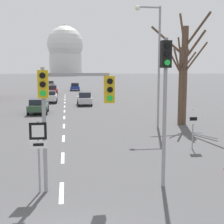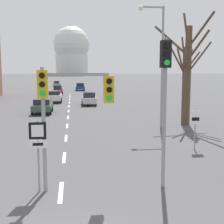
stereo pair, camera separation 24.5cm
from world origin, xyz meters
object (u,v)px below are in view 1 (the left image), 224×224
at_px(traffic_signal_centre_tall, 68,98).
at_px(sedan_distant_centre, 38,106).
at_px(sedan_far_left, 51,84).
at_px(sedan_far_right, 50,96).
at_px(sedan_near_right, 85,99).
at_px(route_sign_post, 38,144).
at_px(sedan_near_left, 75,87).
at_px(sedan_mid_centre, 53,90).
at_px(speed_limit_sign, 193,122).
at_px(traffic_signal_near_right, 165,85).
at_px(street_lamp_right, 155,56).

bearing_deg(traffic_signal_centre_tall, sedan_distant_centre, 97.82).
relative_size(sedan_far_left, sedan_far_right, 0.91).
relative_size(sedan_near_right, sedan_far_right, 0.90).
relative_size(route_sign_post, sedan_near_left, 0.59).
relative_size(sedan_mid_centre, sedan_distant_centre, 1.08).
height_order(speed_limit_sign, sedan_far_left, speed_limit_sign).
distance_m(traffic_signal_centre_tall, sedan_near_right, 28.17).
xyz_separation_m(traffic_signal_centre_tall, sedan_far_left, (-4.09, 74.77, -2.58)).
xyz_separation_m(traffic_signal_near_right, sedan_far_right, (-5.74, 31.97, -2.97)).
bearing_deg(traffic_signal_centre_tall, sedan_near_right, 85.54).
height_order(sedan_far_left, sedan_distant_centre, sedan_far_left).
relative_size(sedan_near_left, sedan_distant_centre, 1.04).
bearing_deg(sedan_mid_centre, route_sign_post, -88.24).
relative_size(traffic_signal_centre_tall, sedan_near_left, 1.02).
height_order(traffic_signal_near_right, sedan_near_right, traffic_signal_near_right).
relative_size(sedan_near_left, sedan_far_right, 1.00).
bearing_deg(sedan_near_right, sedan_far_left, 97.63).
relative_size(speed_limit_sign, sedan_far_right, 0.51).
xyz_separation_m(sedan_near_right, sedan_mid_centre, (-4.63, 17.60, 0.03)).
distance_m(traffic_signal_near_right, sedan_far_right, 32.61).
relative_size(traffic_signal_centre_tall, route_sign_post, 1.72).
xyz_separation_m(sedan_far_left, sedan_distant_centre, (1.20, -53.72, 0.00)).
distance_m(traffic_signal_centre_tall, sedan_far_right, 32.06).
bearing_deg(sedan_distant_centre, street_lamp_right, -45.12).
relative_size(sedan_near_right, sedan_far_left, 1.00).
bearing_deg(sedan_far_left, sedan_near_right, -82.37).
bearing_deg(speed_limit_sign, route_sign_post, -146.94).
distance_m(route_sign_post, sedan_mid_centre, 45.66).
bearing_deg(traffic_signal_near_right, sedan_near_right, 92.67).
bearing_deg(sedan_near_right, street_lamp_right, -75.26).
xyz_separation_m(speed_limit_sign, sedan_far_left, (-10.88, 69.72, -0.72)).
bearing_deg(traffic_signal_near_right, sedan_mid_centre, 97.41).
relative_size(traffic_signal_centre_tall, sedan_near_right, 1.12).
relative_size(traffic_signal_centre_tall, sedan_far_right, 1.01).
distance_m(route_sign_post, sedan_near_left, 56.69).
bearing_deg(sedan_mid_centre, sedan_far_right, -89.15).
xyz_separation_m(sedan_far_right, sedan_distant_centre, (-0.64, -10.83, -0.05)).
relative_size(street_lamp_right, sedan_mid_centre, 1.99).
distance_m(route_sign_post, sedan_near_right, 28.23).
distance_m(sedan_near_left, sedan_near_right, 28.59).
bearing_deg(sedan_mid_centre, sedan_distant_centre, -91.03).
relative_size(street_lamp_right, sedan_far_left, 2.25).
xyz_separation_m(traffic_signal_centre_tall, route_sign_post, (-1.05, -0.06, -1.60)).
relative_size(speed_limit_sign, sedan_far_left, 0.56).
distance_m(speed_limit_sign, sedan_far_right, 28.32).
bearing_deg(speed_limit_sign, traffic_signal_centre_tall, -143.40).
relative_size(traffic_signal_centre_tall, sedan_mid_centre, 0.99).
xyz_separation_m(sedan_near_left, sedan_near_right, (0.41, -28.58, -0.01)).
height_order(street_lamp_right, sedan_distant_centre, street_lamp_right).
distance_m(traffic_signal_centre_tall, sedan_far_left, 74.92).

